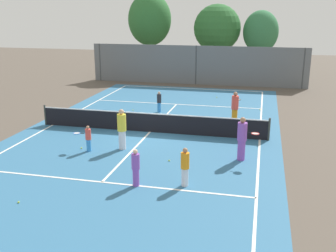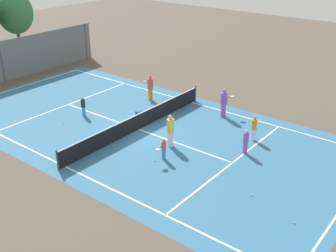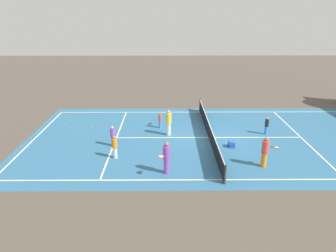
% 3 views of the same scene
% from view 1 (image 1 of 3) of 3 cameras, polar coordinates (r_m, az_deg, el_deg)
% --- Properties ---
extents(ground_plane, '(80.00, 80.00, 0.00)m').
position_cam_1_polar(ground_plane, '(20.58, -2.56, -0.85)').
color(ground_plane, brown).
extents(court_surface, '(13.00, 25.00, 0.01)m').
position_cam_1_polar(court_surface, '(20.58, -2.56, -0.85)').
color(court_surface, teal).
rests_on(court_surface, ground_plane).
extents(tennis_net, '(11.90, 0.10, 1.10)m').
position_cam_1_polar(tennis_net, '(20.44, -2.58, 0.52)').
color(tennis_net, '#333833').
rests_on(tennis_net, ground_plane).
extents(perimeter_fence, '(18.00, 0.12, 3.20)m').
position_cam_1_polar(perimeter_fence, '(33.65, 4.00, 8.62)').
color(perimeter_fence, slate).
rests_on(perimeter_fence, ground_plane).
extents(tree_0, '(3.16, 3.18, 6.00)m').
position_cam_1_polar(tree_0, '(38.11, 13.04, 12.90)').
color(tree_0, brown).
rests_on(tree_0, ground_plane).
extents(tree_1, '(4.35, 4.35, 6.55)m').
position_cam_1_polar(tree_1, '(38.47, 7.00, 13.62)').
color(tree_1, brown).
rests_on(tree_1, ground_plane).
extents(tree_2, '(3.98, 4.16, 7.53)m').
position_cam_1_polar(tree_2, '(38.48, -2.61, 14.87)').
color(tree_2, brown).
rests_on(tree_2, ground_plane).
extents(player_0, '(0.50, 0.97, 1.79)m').
position_cam_1_polar(player_0, '(22.08, 9.49, 2.61)').
color(player_0, orange).
rests_on(player_0, ground_plane).
extents(player_1, '(0.39, 0.39, 1.84)m').
position_cam_1_polar(player_1, '(17.92, -6.57, -0.41)').
color(player_1, silver).
rests_on(player_1, ground_plane).
extents(player_2, '(0.82, 0.35, 1.17)m').
position_cam_1_polar(player_2, '(17.98, -11.35, -1.67)').
color(player_2, '#388CD8').
rests_on(player_2, ground_plane).
extents(player_3, '(0.29, 0.29, 1.37)m').
position_cam_1_polar(player_3, '(14.23, -4.61, -5.87)').
color(player_3, purple).
rests_on(player_3, ground_plane).
extents(player_4, '(0.27, 0.27, 1.27)m').
position_cam_1_polar(player_4, '(24.42, -1.27, 3.48)').
color(player_4, '#388CD8').
rests_on(player_4, ground_plane).
extents(player_5, '(0.95, 0.70, 1.84)m').
position_cam_1_polar(player_5, '(16.77, 10.49, -1.73)').
color(player_5, purple).
rests_on(player_5, ground_plane).
extents(player_6, '(0.30, 0.30, 1.43)m').
position_cam_1_polar(player_6, '(14.18, 2.43, -5.78)').
color(player_6, silver).
rests_on(player_6, ground_plane).
extents(ball_crate, '(0.42, 0.37, 0.43)m').
position_cam_1_polar(ball_crate, '(21.35, 2.27, 0.30)').
color(ball_crate, blue).
rests_on(ball_crate, ground_plane).
extents(tennis_ball_0, '(0.07, 0.07, 0.07)m').
position_cam_1_polar(tennis_ball_0, '(28.76, 6.95, 4.06)').
color(tennis_ball_0, '#CCE533').
rests_on(tennis_ball_0, ground_plane).
extents(tennis_ball_1, '(0.07, 0.07, 0.07)m').
position_cam_1_polar(tennis_ball_1, '(25.70, 12.94, 2.30)').
color(tennis_ball_1, '#CCE533').
rests_on(tennis_ball_1, ground_plane).
extents(tennis_ball_2, '(0.07, 0.07, 0.07)m').
position_cam_1_polar(tennis_ball_2, '(16.65, 0.17, -4.92)').
color(tennis_ball_2, '#CCE533').
rests_on(tennis_ball_2, ground_plane).
extents(tennis_ball_4, '(0.07, 0.07, 0.07)m').
position_cam_1_polar(tennis_ball_4, '(14.10, -20.47, -10.10)').
color(tennis_ball_4, '#CCE533').
rests_on(tennis_ball_4, ground_plane).
extents(tennis_ball_5, '(0.07, 0.07, 0.07)m').
position_cam_1_polar(tennis_ball_5, '(25.00, -5.00, 2.27)').
color(tennis_ball_5, '#CCE533').
rests_on(tennis_ball_5, ground_plane).
extents(tennis_ball_6, '(0.07, 0.07, 0.07)m').
position_cam_1_polar(tennis_ball_6, '(18.52, -12.20, -3.08)').
color(tennis_ball_6, '#CCE533').
rests_on(tennis_ball_6, ground_plane).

